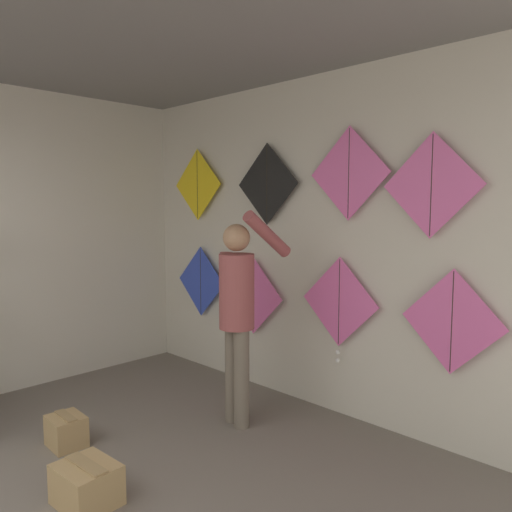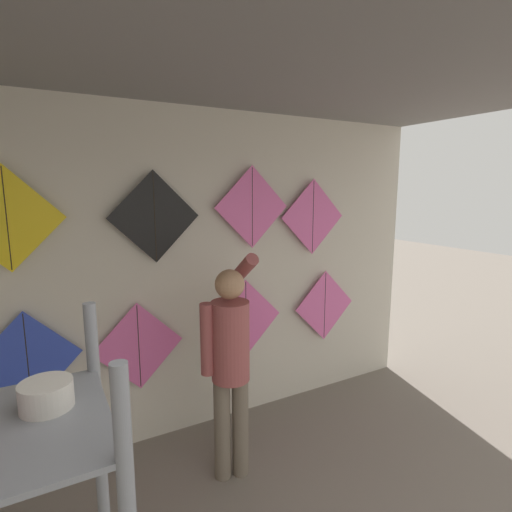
{
  "view_description": "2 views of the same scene",
  "coord_description": "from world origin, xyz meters",
  "px_view_note": "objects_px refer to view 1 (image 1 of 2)",
  "views": [
    {
      "loc": [
        2.76,
        -0.07,
        1.73
      ],
      "look_at": [
        -0.25,
        2.99,
        1.29
      ],
      "focal_mm": 35.0,
      "sensor_mm": 36.0,
      "label": 1
    },
    {
      "loc": [
        -1.17,
        0.09,
        2.15
      ],
      "look_at": [
        0.44,
        2.99,
        1.58
      ],
      "focal_mm": 28.0,
      "sensor_mm": 36.0,
      "label": 2
    }
  ],
  "objects_px": {
    "kite_2": "(339,304)",
    "kite_5": "(267,184)",
    "kite_3": "(452,322)",
    "kite_6": "(349,173)",
    "cardboard_box_spare": "(66,431)",
    "kite_4": "(198,185)",
    "kite_1": "(253,296)",
    "kite_0": "(201,281)",
    "kite_7": "(432,185)",
    "shopkeeper": "(238,305)",
    "cardboard_box": "(87,484)"
  },
  "relations": [
    {
      "from": "cardboard_box",
      "to": "kite_4",
      "type": "distance_m",
      "value": 3.1
    },
    {
      "from": "kite_2",
      "to": "kite_5",
      "type": "height_order",
      "value": "kite_5"
    },
    {
      "from": "cardboard_box_spare",
      "to": "kite_0",
      "type": "distance_m",
      "value": 2.09
    },
    {
      "from": "cardboard_box",
      "to": "kite_0",
      "type": "distance_m",
      "value": 2.62
    },
    {
      "from": "cardboard_box_spare",
      "to": "kite_5",
      "type": "xyz_separation_m",
      "value": [
        0.28,
        1.8,
        1.81
      ]
    },
    {
      "from": "kite_1",
      "to": "kite_3",
      "type": "distance_m",
      "value": 1.9
    },
    {
      "from": "kite_6",
      "to": "kite_5",
      "type": "bearing_deg",
      "value": 180.0
    },
    {
      "from": "kite_4",
      "to": "kite_5",
      "type": "distance_m",
      "value": 0.99
    },
    {
      "from": "kite_3",
      "to": "kite_4",
      "type": "xyz_separation_m",
      "value": [
        -2.72,
        0.0,
        1.0
      ]
    },
    {
      "from": "kite_1",
      "to": "kite_5",
      "type": "xyz_separation_m",
      "value": [
        0.17,
        0.0,
        1.04
      ]
    },
    {
      "from": "kite_2",
      "to": "kite_3",
      "type": "distance_m",
      "value": 0.92
    },
    {
      "from": "cardboard_box_spare",
      "to": "kite_0",
      "type": "xyz_separation_m",
      "value": [
        -0.67,
        1.8,
        0.82
      ]
    },
    {
      "from": "kite_2",
      "to": "kite_3",
      "type": "bearing_deg",
      "value": 0.03
    },
    {
      "from": "kite_6",
      "to": "kite_4",
      "type": "bearing_deg",
      "value": 180.0
    },
    {
      "from": "kite_6",
      "to": "cardboard_box",
      "type": "bearing_deg",
      "value": -100.88
    },
    {
      "from": "kite_3",
      "to": "kite_5",
      "type": "bearing_deg",
      "value": 180.0
    },
    {
      "from": "cardboard_box_spare",
      "to": "kite_6",
      "type": "xyz_separation_m",
      "value": [
        1.16,
        1.8,
        1.86
      ]
    },
    {
      "from": "shopkeeper",
      "to": "kite_4",
      "type": "distance_m",
      "value": 1.78
    },
    {
      "from": "kite_2",
      "to": "kite_6",
      "type": "distance_m",
      "value": 1.04
    },
    {
      "from": "kite_0",
      "to": "cardboard_box_spare",
      "type": "bearing_deg",
      "value": -69.57
    },
    {
      "from": "cardboard_box",
      "to": "kite_7",
      "type": "distance_m",
      "value": 2.88
    },
    {
      "from": "kite_1",
      "to": "kite_5",
      "type": "relative_size",
      "value": 1.0
    },
    {
      "from": "cardboard_box",
      "to": "kite_3",
      "type": "relative_size",
      "value": 0.5
    },
    {
      "from": "kite_5",
      "to": "kite_7",
      "type": "relative_size",
      "value": 1.0
    },
    {
      "from": "cardboard_box_spare",
      "to": "kite_3",
      "type": "height_order",
      "value": "kite_3"
    },
    {
      "from": "kite_4",
      "to": "kite_5",
      "type": "height_order",
      "value": "kite_4"
    },
    {
      "from": "kite_0",
      "to": "kite_6",
      "type": "height_order",
      "value": "kite_6"
    },
    {
      "from": "kite_5",
      "to": "kite_6",
      "type": "height_order",
      "value": "kite_6"
    },
    {
      "from": "kite_5",
      "to": "kite_6",
      "type": "distance_m",
      "value": 0.88
    },
    {
      "from": "kite_0",
      "to": "kite_6",
      "type": "xyz_separation_m",
      "value": [
        1.83,
        0.0,
        1.04
      ]
    },
    {
      "from": "kite_1",
      "to": "kite_6",
      "type": "xyz_separation_m",
      "value": [
        1.05,
        0.0,
        1.1
      ]
    },
    {
      "from": "kite_1",
      "to": "kite_6",
      "type": "height_order",
      "value": "kite_6"
    },
    {
      "from": "kite_4",
      "to": "cardboard_box_spare",
      "type": "bearing_deg",
      "value": -68.6
    },
    {
      "from": "kite_1",
      "to": "kite_3",
      "type": "bearing_deg",
      "value": 0.0
    },
    {
      "from": "kite_3",
      "to": "kite_6",
      "type": "xyz_separation_m",
      "value": [
        -0.85,
        0.0,
        1.03
      ]
    },
    {
      "from": "kite_3",
      "to": "kite_6",
      "type": "relative_size",
      "value": 1.0
    },
    {
      "from": "kite_4",
      "to": "kite_5",
      "type": "bearing_deg",
      "value": 0.0
    },
    {
      "from": "kite_3",
      "to": "kite_0",
      "type": "bearing_deg",
      "value": 180.0
    },
    {
      "from": "kite_0",
      "to": "kite_4",
      "type": "relative_size",
      "value": 1.0
    },
    {
      "from": "cardboard_box_spare",
      "to": "kite_5",
      "type": "height_order",
      "value": "kite_5"
    },
    {
      "from": "kite_2",
      "to": "cardboard_box",
      "type": "bearing_deg",
      "value": -98.98
    },
    {
      "from": "cardboard_box",
      "to": "kite_5",
      "type": "distance_m",
      "value": 2.76
    },
    {
      "from": "cardboard_box_spare",
      "to": "kite_1",
      "type": "xyz_separation_m",
      "value": [
        0.11,
        1.8,
        0.77
      ]
    },
    {
      "from": "cardboard_box_spare",
      "to": "kite_3",
      "type": "bearing_deg",
      "value": 41.84
    },
    {
      "from": "kite_1",
      "to": "kite_0",
      "type": "bearing_deg",
      "value": 180.0
    },
    {
      "from": "kite_2",
      "to": "kite_5",
      "type": "bearing_deg",
      "value": 179.97
    },
    {
      "from": "cardboard_box_spare",
      "to": "kite_7",
      "type": "xyz_separation_m",
      "value": [
        1.83,
        1.8,
        1.75
      ]
    },
    {
      "from": "kite_5",
      "to": "kite_6",
      "type": "bearing_deg",
      "value": 0.0
    },
    {
      "from": "kite_1",
      "to": "kite_6",
      "type": "distance_m",
      "value": 1.52
    },
    {
      "from": "cardboard_box_spare",
      "to": "kite_7",
      "type": "distance_m",
      "value": 3.11
    }
  ]
}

